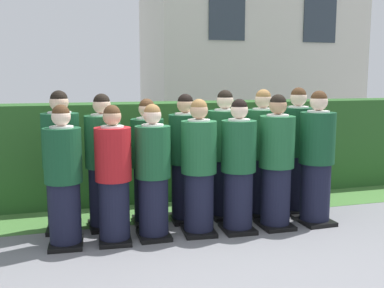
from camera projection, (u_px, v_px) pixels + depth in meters
name	position (u px, v px, depth m)	size (l,w,h in m)	color
ground_plane	(198.00, 234.00, 5.46)	(60.00, 60.00, 0.00)	slate
student_front_row_0	(64.00, 180.00, 4.96)	(0.41, 0.48, 1.57)	black
student_in_red_blazer	(114.00, 178.00, 5.08)	(0.41, 0.47, 1.56)	black
student_front_row_2	(153.00, 175.00, 5.23)	(0.41, 0.45, 1.56)	black
student_front_row_3	(199.00, 171.00, 5.37)	(0.42, 0.53, 1.61)	black
student_front_row_4	(238.00, 169.00, 5.46)	(0.42, 0.52, 1.61)	black
student_front_row_5	(276.00, 165.00, 5.60)	(0.43, 0.48, 1.66)	black
student_front_row_6	(316.00, 161.00, 5.76)	(0.44, 0.50, 1.70)	black
student_rear_row_0	(62.00, 165.00, 5.49)	(0.44, 0.52, 1.71)	black
student_rear_row_1	(103.00, 165.00, 5.57)	(0.43, 0.53, 1.67)	black
student_rear_row_2	(148.00, 165.00, 5.76)	(0.42, 0.47, 1.60)	black
student_rear_row_3	(186.00, 161.00, 5.86)	(0.43, 0.53, 1.65)	black
student_rear_row_4	(224.00, 157.00, 6.02)	(0.44, 0.49, 1.70)	black
student_rear_row_5	(262.00, 156.00, 6.11)	(0.44, 0.54, 1.70)	black
student_rear_row_6	(297.00, 153.00, 6.26)	(0.45, 0.51, 1.73)	black
hedge	(165.00, 150.00, 7.05)	(10.65, 0.70, 1.48)	#285623
school_building_main	(248.00, 15.00, 12.54)	(5.84, 3.44, 6.94)	beige
lawn_strip	(178.00, 210.00, 6.39)	(10.65, 0.90, 0.01)	#477A38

